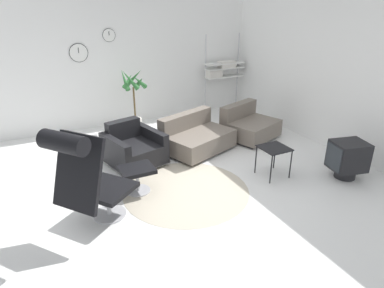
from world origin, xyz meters
TOP-DOWN VIEW (x-y plane):
  - ground_plane at (0.00, 0.00)m, footprint 12.00×12.00m
  - wall_back at (-0.00, 3.05)m, footprint 12.00×0.09m
  - wall_right at (2.99, 0.00)m, footprint 0.06×12.00m
  - round_rug at (-0.19, -0.36)m, footprint 1.88×1.88m
  - lounge_chair at (-1.63, -0.66)m, footprint 1.14×1.06m
  - ottoman at (-0.83, -0.05)m, footprint 0.48×0.41m
  - armchair_red at (-0.59, 0.87)m, footprint 1.03×1.04m
  - couch_low at (0.63, 0.90)m, footprint 1.45×1.22m
  - couch_second at (1.88, 0.99)m, footprint 1.22×1.14m
  - side_table at (1.27, -0.54)m, footprint 0.43×0.43m
  - crt_television at (2.27, -1.12)m, footprint 0.60×0.54m
  - potted_plant at (-0.06, 2.42)m, footprint 0.56×0.57m
  - shelf_unit at (2.29, 2.75)m, footprint 0.98×0.28m

SIDE VIEW (x-z plane):
  - ground_plane at x=0.00m, z-range 0.00..0.00m
  - round_rug at x=-0.19m, z-range 0.00..0.01m
  - couch_low at x=0.63m, z-range -0.09..0.58m
  - couch_second at x=1.88m, z-range -0.09..0.58m
  - armchair_red at x=-0.59m, z-range -0.09..0.63m
  - ottoman at x=-0.83m, z-range 0.10..0.49m
  - crt_television at x=2.27m, z-range 0.03..0.64m
  - side_table at x=1.27m, z-range 0.19..0.68m
  - potted_plant at x=-0.06m, z-range 0.00..1.36m
  - lounge_chair at x=-1.63m, z-range 0.12..1.49m
  - shelf_unit at x=2.29m, z-range 0.13..2.01m
  - wall_right at x=2.99m, z-range 0.00..2.80m
  - wall_back at x=0.00m, z-range 0.00..2.80m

